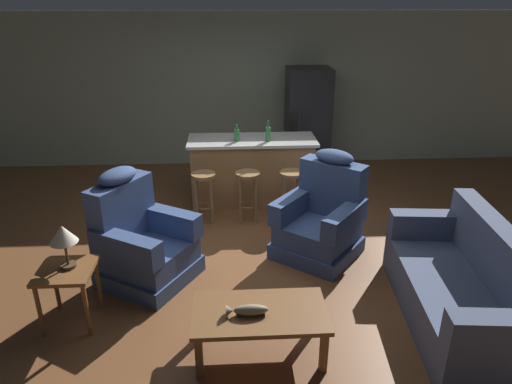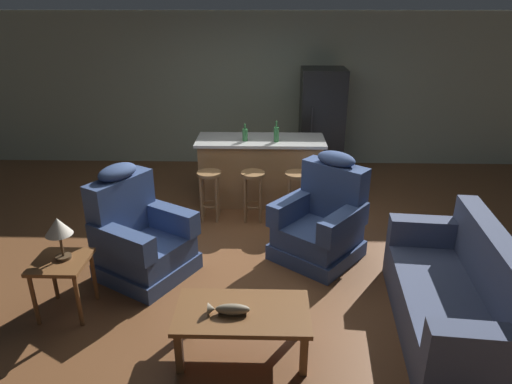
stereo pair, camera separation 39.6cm
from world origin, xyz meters
TOP-DOWN VIEW (x-y plane):
  - ground_plane at (0.00, 0.00)m, footprint 12.00×12.00m
  - back_wall at (0.00, 3.12)m, footprint 12.00×0.05m
  - coffee_table at (-0.09, -1.80)m, footprint 1.10×0.60m
  - fish_figurine at (-0.20, -1.85)m, footprint 0.34×0.10m
  - couch at (1.77, -1.50)m, footprint 1.02×1.97m
  - recliner_near_lamp at (-1.26, -0.60)m, footprint 1.15×1.15m
  - recliner_near_island at (0.73, -0.18)m, footprint 1.18×1.18m
  - end_table at (-1.79, -1.30)m, footprint 0.48×0.48m
  - table_lamp at (-1.77, -1.27)m, footprint 0.24×0.24m
  - kitchen_island at (0.00, 1.35)m, footprint 1.80×0.70m
  - bar_stool_left at (-0.66, 0.72)m, footprint 0.32×0.32m
  - bar_stool_middle at (-0.09, 0.72)m, footprint 0.32×0.32m
  - bar_stool_right at (0.49, 0.72)m, footprint 0.32×0.32m
  - refrigerator at (0.98, 2.55)m, footprint 0.70×0.69m
  - bottle_tall_green at (-0.21, 1.25)m, footprint 0.07×0.07m
  - bottle_short_amber at (0.22, 1.22)m, footprint 0.07×0.07m

SIDE VIEW (x-z plane):
  - ground_plane at x=0.00m, z-range 0.00..0.00m
  - couch at x=1.77m, z-range -0.13..0.81m
  - coffee_table at x=-0.09m, z-range 0.15..0.57m
  - recliner_near_lamp at x=-1.26m, z-range -0.18..1.02m
  - recliner_near_island at x=0.73m, z-range -0.18..1.02m
  - end_table at x=-1.79m, z-range 0.18..0.74m
  - fish_figurine at x=-0.20m, z-range 0.41..0.51m
  - bar_stool_left at x=-0.66m, z-range 0.13..0.81m
  - bar_stool_middle at x=-0.09m, z-range 0.13..0.81m
  - bar_stool_right at x=0.49m, z-range 0.13..0.81m
  - kitchen_island at x=0.00m, z-range 0.00..0.95m
  - table_lamp at x=-1.77m, z-range 0.66..1.07m
  - refrigerator at x=0.98m, z-range 0.00..1.76m
  - bottle_tall_green at x=-0.21m, z-range 0.92..1.16m
  - bottle_short_amber at x=0.22m, z-range 0.92..1.20m
  - back_wall at x=0.00m, z-range 0.00..2.60m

